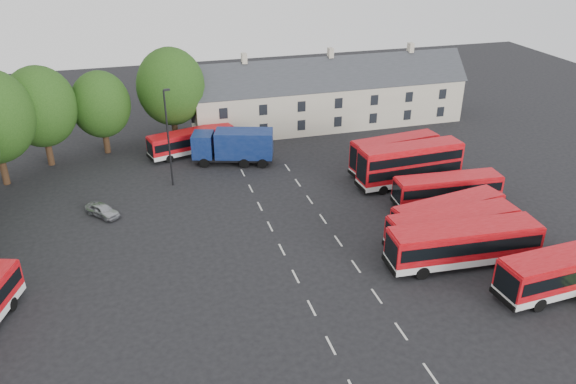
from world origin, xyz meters
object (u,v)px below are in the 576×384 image
(bus_row_a, at_px, (573,268))
(silver_car, at_px, (102,210))
(box_truck, at_px, (234,145))
(lamppost, at_px, (168,136))
(bus_dd_south, at_px, (410,163))

(bus_row_a, xyz_separation_m, silver_car, (-33.28, 21.28, -1.40))
(box_truck, bearing_deg, silver_car, -130.97)
(box_truck, xyz_separation_m, lamppost, (-7.19, -3.81, 3.24))
(bus_row_a, bearing_deg, box_truck, 118.94)
(bus_row_a, bearing_deg, silver_car, 143.68)
(bus_row_a, distance_m, lamppost, 37.34)
(bus_dd_south, bearing_deg, lamppost, 161.48)
(bus_dd_south, relative_size, silver_car, 3.01)
(bus_row_a, relative_size, bus_dd_south, 1.10)
(silver_car, xyz_separation_m, lamppost, (6.86, 4.90, 4.78))
(bus_dd_south, relative_size, lamppost, 1.08)
(box_truck, bearing_deg, lamppost, -134.83)
(lamppost, bearing_deg, box_truck, 27.95)
(box_truck, bearing_deg, bus_row_a, -40.12)
(bus_dd_south, height_order, silver_car, bus_dd_south)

